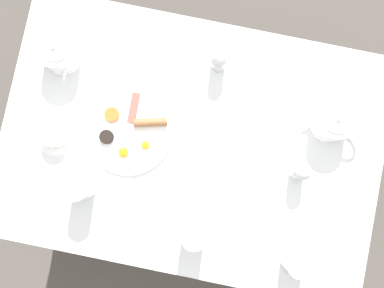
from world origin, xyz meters
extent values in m
plane|color=#4C4742|center=(0.00, 0.00, 0.00)|extent=(8.00, 8.00, 0.00)
cube|color=silver|center=(0.00, 0.00, 0.75)|extent=(0.82, 1.22, 0.03)
cylinder|color=brown|center=(-0.36, -0.56, 0.37)|extent=(0.04, 0.04, 0.74)
cylinder|color=brown|center=(0.36, -0.56, 0.37)|extent=(0.04, 0.04, 0.74)
cylinder|color=brown|center=(-0.36, 0.56, 0.37)|extent=(0.04, 0.04, 0.74)
cylinder|color=brown|center=(0.36, 0.56, 0.37)|extent=(0.04, 0.04, 0.74)
cylinder|color=white|center=(0.00, -0.21, 0.78)|extent=(0.28, 0.28, 0.01)
cylinder|color=white|center=(0.07, -0.21, 0.78)|extent=(0.06, 0.06, 0.00)
sphere|color=yellow|center=(0.07, -0.21, 0.80)|extent=(0.03, 0.03, 0.03)
cylinder|color=white|center=(0.03, -0.14, 0.78)|extent=(0.06, 0.06, 0.00)
sphere|color=yellow|center=(0.03, -0.14, 0.79)|extent=(0.03, 0.03, 0.03)
cylinder|color=brown|center=(-0.04, -0.14, 0.79)|extent=(0.05, 0.11, 0.03)
cube|color=#B74C42|center=(-0.08, -0.21, 0.78)|extent=(0.10, 0.03, 0.01)
cylinder|color=#D16023|center=(-0.04, -0.27, 0.79)|extent=(0.05, 0.05, 0.01)
cylinder|color=black|center=(0.03, -0.27, 0.79)|extent=(0.04, 0.04, 0.02)
cylinder|color=white|center=(-0.20, -0.46, 0.82)|extent=(0.12, 0.12, 0.10)
cylinder|color=white|center=(-0.20, -0.46, 0.88)|extent=(0.09, 0.09, 0.01)
sphere|color=white|center=(-0.20, -0.46, 0.89)|extent=(0.02, 0.02, 0.02)
cone|color=white|center=(-0.13, -0.43, 0.83)|extent=(0.06, 0.04, 0.05)
torus|color=white|center=(-0.25, -0.49, 0.82)|extent=(0.08, 0.05, 0.08)
cylinder|color=white|center=(-0.15, 0.41, 0.82)|extent=(0.12, 0.12, 0.10)
cylinder|color=white|center=(-0.15, 0.41, 0.88)|extent=(0.09, 0.09, 0.01)
sphere|color=white|center=(-0.15, 0.41, 0.89)|extent=(0.02, 0.02, 0.02)
cone|color=white|center=(-0.17, 0.34, 0.83)|extent=(0.03, 0.06, 0.05)
torus|color=white|center=(-0.13, 0.48, 0.82)|extent=(0.03, 0.08, 0.08)
cylinder|color=white|center=(0.06, -0.43, 0.77)|extent=(0.13, 0.13, 0.01)
cylinder|color=white|center=(0.06, -0.43, 0.80)|extent=(0.08, 0.08, 0.05)
cylinder|color=brown|center=(0.06, -0.43, 0.80)|extent=(0.07, 0.07, 0.04)
torus|color=white|center=(0.02, -0.41, 0.80)|extent=(0.04, 0.03, 0.04)
cylinder|color=white|center=(0.28, 0.06, 0.84)|extent=(0.07, 0.07, 0.14)
cylinder|color=white|center=(0.21, -0.31, 0.84)|extent=(0.07, 0.07, 0.14)
cylinder|color=white|center=(0.30, 0.38, 0.82)|extent=(0.07, 0.07, 0.11)
cylinder|color=#BCBCC1|center=(-0.27, 0.03, 0.81)|extent=(0.05, 0.05, 0.07)
sphere|color=#BCBCC1|center=(-0.27, 0.03, 0.86)|extent=(0.05, 0.05, 0.05)
cylinder|color=#BCBCC1|center=(0.02, 0.34, 0.81)|extent=(0.05, 0.05, 0.07)
sphere|color=#BCBCC1|center=(0.02, 0.34, 0.86)|extent=(0.05, 0.05, 0.05)
cube|color=silver|center=(-0.25, -0.11, 0.77)|extent=(0.15, 0.14, 0.00)
cube|color=silver|center=(-0.11, 0.10, 0.77)|extent=(0.20, 0.07, 0.00)
cube|color=silver|center=(-0.31, 0.21, 0.77)|extent=(0.15, 0.06, 0.00)
camera|label=1|loc=(0.11, 0.02, 2.20)|focal=42.00mm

